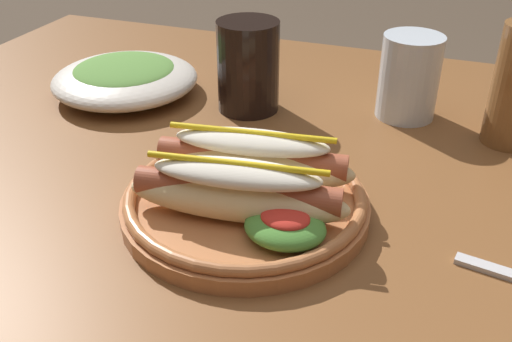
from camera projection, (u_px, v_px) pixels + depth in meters
The scene contains 5 objects.
dining_table at pixel (320, 265), 0.65m from camera, with size 1.28×0.90×0.74m.
hot_dog_plate at pixel (247, 191), 0.55m from camera, with size 0.24×0.24×0.08m.
soda_cup at pixel (248, 66), 0.74m from camera, with size 0.08×0.08×0.12m, color black.
water_cup at pixel (409, 77), 0.73m from camera, with size 0.07×0.07×0.11m, color silver.
side_bowl at pixel (125, 77), 0.80m from camera, with size 0.20×0.20×0.05m.
Camera 1 is at (0.11, -0.50, 1.07)m, focal length 40.85 mm.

